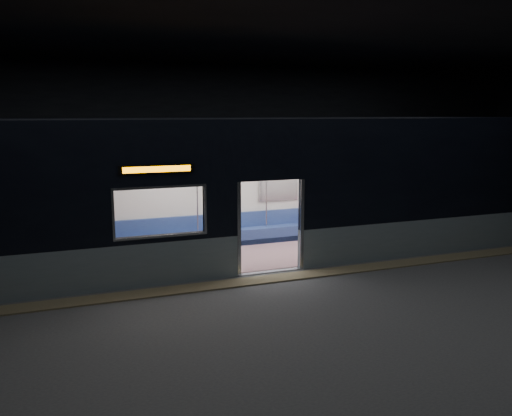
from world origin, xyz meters
TOP-DOWN VIEW (x-y plane):
  - station_floor at (0.00, 0.00)m, footprint 24.00×14.00m
  - station_envelope at (0.00, 0.00)m, footprint 24.00×14.00m
  - tactile_strip at (0.00, 0.55)m, footprint 22.80×0.50m
  - metro_car at (-0.00, 2.54)m, footprint 18.00×3.04m
  - passenger at (2.33, 3.55)m, footprint 0.42×0.70m
  - handbag at (2.32, 3.32)m, footprint 0.30×0.27m
  - transit_map at (1.39, 3.85)m, footprint 1.05×0.03m

SIDE VIEW (x-z plane):
  - station_floor at x=0.00m, z-range -0.01..0.00m
  - tactile_strip at x=0.00m, z-range 0.00..0.03m
  - handbag at x=2.32m, z-range 0.61..0.75m
  - passenger at x=2.33m, z-range 0.11..1.48m
  - transit_map at x=1.39m, z-range 1.15..1.83m
  - metro_car at x=0.00m, z-range 0.17..3.52m
  - station_envelope at x=0.00m, z-range 1.16..6.16m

